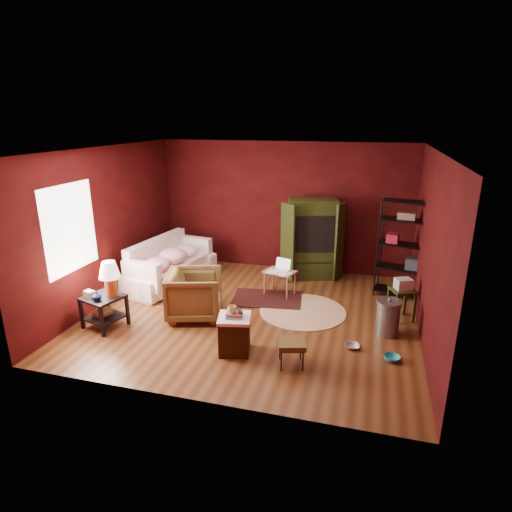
{
  "coord_description": "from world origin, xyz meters",
  "views": [
    {
      "loc": [
        1.86,
        -6.55,
        3.29
      ],
      "look_at": [
        0.0,
        0.2,
        1.0
      ],
      "focal_mm": 30.0,
      "sensor_mm": 36.0,
      "label": 1
    }
  ],
  "objects_px": {
    "sofa": "(171,265)",
    "laptop_desk": "(280,273)",
    "armchair": "(195,292)",
    "side_table": "(107,288)",
    "tv_armoire": "(312,238)",
    "hamper": "(235,333)",
    "wire_shelving": "(404,245)"
  },
  "relations": [
    {
      "from": "laptop_desk",
      "to": "tv_armoire",
      "type": "relative_size",
      "value": 0.41
    },
    {
      "from": "armchair",
      "to": "hamper",
      "type": "height_order",
      "value": "armchair"
    },
    {
      "from": "sofa",
      "to": "laptop_desk",
      "type": "bearing_deg",
      "value": -75.26
    },
    {
      "from": "laptop_desk",
      "to": "side_table",
      "type": "bearing_deg",
      "value": -123.53
    },
    {
      "from": "side_table",
      "to": "wire_shelving",
      "type": "bearing_deg",
      "value": 28.94
    },
    {
      "from": "laptop_desk",
      "to": "armchair",
      "type": "bearing_deg",
      "value": -115.75
    },
    {
      "from": "wire_shelving",
      "to": "side_table",
      "type": "bearing_deg",
      "value": -139.43
    },
    {
      "from": "sofa",
      "to": "laptop_desk",
      "type": "height_order",
      "value": "sofa"
    },
    {
      "from": "sofa",
      "to": "side_table",
      "type": "relative_size",
      "value": 1.9
    },
    {
      "from": "sofa",
      "to": "laptop_desk",
      "type": "xyz_separation_m",
      "value": [
        2.27,
        0.04,
        0.02
      ]
    },
    {
      "from": "sofa",
      "to": "wire_shelving",
      "type": "height_order",
      "value": "wire_shelving"
    },
    {
      "from": "side_table",
      "to": "armchair",
      "type": "bearing_deg",
      "value": 30.16
    },
    {
      "from": "armchair",
      "to": "tv_armoire",
      "type": "distance_m",
      "value": 2.95
    },
    {
      "from": "armchair",
      "to": "wire_shelving",
      "type": "bearing_deg",
      "value": -77.97
    },
    {
      "from": "tv_armoire",
      "to": "wire_shelving",
      "type": "distance_m",
      "value": 1.88
    },
    {
      "from": "sofa",
      "to": "wire_shelving",
      "type": "bearing_deg",
      "value": -68.96
    },
    {
      "from": "sofa",
      "to": "laptop_desk",
      "type": "relative_size",
      "value": 3.03
    },
    {
      "from": "sofa",
      "to": "hamper",
      "type": "height_order",
      "value": "sofa"
    },
    {
      "from": "tv_armoire",
      "to": "wire_shelving",
      "type": "relative_size",
      "value": 0.91
    },
    {
      "from": "side_table",
      "to": "laptop_desk",
      "type": "relative_size",
      "value": 1.6
    },
    {
      "from": "armchair",
      "to": "wire_shelving",
      "type": "distance_m",
      "value": 3.94
    },
    {
      "from": "side_table",
      "to": "sofa",
      "type": "bearing_deg",
      "value": 86.26
    },
    {
      "from": "hamper",
      "to": "armchair",
      "type": "bearing_deg",
      "value": 137.77
    },
    {
      "from": "hamper",
      "to": "sofa",
      "type": "bearing_deg",
      "value": 133.47
    },
    {
      "from": "armchair",
      "to": "side_table",
      "type": "distance_m",
      "value": 1.41
    },
    {
      "from": "sofa",
      "to": "side_table",
      "type": "distance_m",
      "value": 2.01
    },
    {
      "from": "hamper",
      "to": "wire_shelving",
      "type": "bearing_deg",
      "value": 49.08
    },
    {
      "from": "hamper",
      "to": "laptop_desk",
      "type": "relative_size",
      "value": 0.92
    },
    {
      "from": "side_table",
      "to": "tv_armoire",
      "type": "height_order",
      "value": "tv_armoire"
    },
    {
      "from": "laptop_desk",
      "to": "wire_shelving",
      "type": "xyz_separation_m",
      "value": [
        2.23,
        0.54,
        0.58
      ]
    },
    {
      "from": "armchair",
      "to": "laptop_desk",
      "type": "height_order",
      "value": "armchair"
    },
    {
      "from": "sofa",
      "to": "laptop_desk",
      "type": "distance_m",
      "value": 2.27
    }
  ]
}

